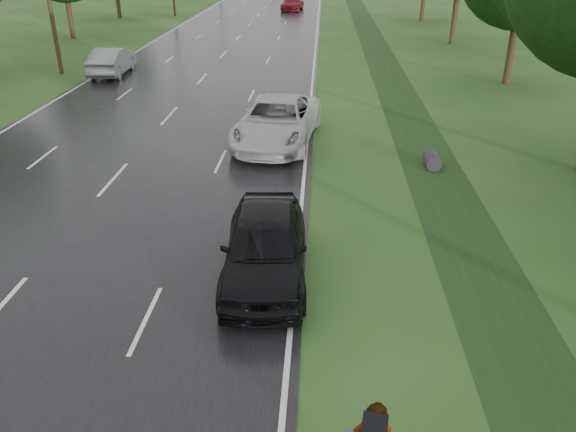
# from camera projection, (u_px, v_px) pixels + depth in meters

# --- Properties ---
(road) EXTENTS (14.00, 180.00, 0.04)m
(road) POSITION_uv_depth(u_px,v_px,m) (246.00, 29.00, 53.01)
(road) COLOR black
(road) RESTS_ON ground
(edge_stripe_east) EXTENTS (0.12, 180.00, 0.01)m
(edge_stripe_east) POSITION_uv_depth(u_px,v_px,m) (317.00, 30.00, 52.64)
(edge_stripe_east) COLOR silver
(edge_stripe_east) RESTS_ON road
(edge_stripe_west) EXTENTS (0.12, 180.00, 0.01)m
(edge_stripe_west) POSITION_uv_depth(u_px,v_px,m) (175.00, 29.00, 53.36)
(edge_stripe_west) COLOR silver
(edge_stripe_west) RESTS_ON road
(center_line) EXTENTS (0.12, 180.00, 0.01)m
(center_line) POSITION_uv_depth(u_px,v_px,m) (246.00, 29.00, 53.00)
(center_line) COLOR silver
(center_line) RESTS_ON road
(drainage_ditch) EXTENTS (2.20, 120.00, 0.56)m
(drainage_ditch) POSITION_uv_depth(u_px,v_px,m) (403.00, 105.00, 28.86)
(drainage_ditch) COLOR #1C3213
(drainage_ditch) RESTS_ON ground
(white_pickup) EXTENTS (3.68, 6.78, 1.80)m
(white_pickup) POSITION_uv_depth(u_px,v_px,m) (277.00, 121.00, 23.11)
(white_pickup) COLOR silver
(white_pickup) RESTS_ON road
(dark_sedan) EXTENTS (2.26, 5.15, 1.72)m
(dark_sedan) POSITION_uv_depth(u_px,v_px,m) (265.00, 245.00, 13.82)
(dark_sedan) COLOR black
(dark_sedan) RESTS_ON road
(silver_sedan) EXTENTS (1.99, 5.08, 1.65)m
(silver_sedan) POSITION_uv_depth(u_px,v_px,m) (112.00, 61.00, 34.92)
(silver_sedan) COLOR gray
(silver_sedan) RESTS_ON road
(far_car_red) EXTENTS (2.79, 5.63, 1.57)m
(far_car_red) POSITION_uv_depth(u_px,v_px,m) (292.00, 3.00, 66.76)
(far_car_red) COLOR maroon
(far_car_red) RESTS_ON road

